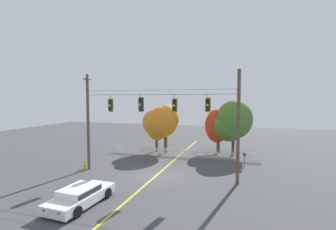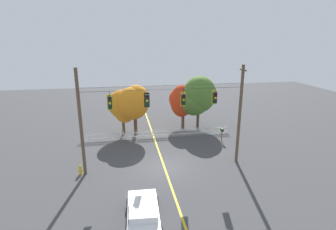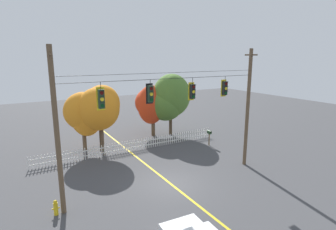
# 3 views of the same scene
# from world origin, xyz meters

# --- Properties ---
(ground) EXTENTS (80.00, 80.00, 0.00)m
(ground) POSITION_xyz_m (0.00, 0.00, 0.00)
(ground) COLOR #424244
(lane_centerline_stripe) EXTENTS (0.16, 36.00, 0.01)m
(lane_centerline_stripe) POSITION_xyz_m (0.00, 0.00, 0.00)
(lane_centerline_stripe) COLOR gold
(lane_centerline_stripe) RESTS_ON ground
(signal_support_span) EXTENTS (13.33, 1.10, 8.61)m
(signal_support_span) POSITION_xyz_m (0.00, -0.00, 4.40)
(signal_support_span) COLOR brown
(signal_support_span) RESTS_ON ground
(traffic_signal_northbound_secondary) EXTENTS (0.43, 0.38, 1.52)m
(traffic_signal_northbound_secondary) POSITION_xyz_m (-4.23, 0.01, 5.87)
(traffic_signal_northbound_secondary) COLOR black
(traffic_signal_northbound_primary) EXTENTS (0.43, 0.38, 1.42)m
(traffic_signal_northbound_primary) POSITION_xyz_m (-1.36, 0.01, 5.95)
(traffic_signal_northbound_primary) COLOR black
(traffic_signal_southbound_primary) EXTENTS (0.43, 0.38, 1.44)m
(traffic_signal_southbound_primary) POSITION_xyz_m (1.58, 0.01, 5.90)
(traffic_signal_southbound_primary) COLOR black
(traffic_signal_eastbound_side) EXTENTS (0.43, 0.38, 1.39)m
(traffic_signal_eastbound_side) POSITION_xyz_m (4.25, 0.01, 5.95)
(traffic_signal_eastbound_side) COLOR black
(white_picket_fence) EXTENTS (16.50, 0.06, 0.97)m
(white_picket_fence) POSITION_xyz_m (0.41, 7.04, 0.49)
(white_picket_fence) COLOR white
(white_picket_fence) RESTS_ON ground
(autumn_maple_near_fence) EXTENTS (3.22, 2.69, 5.20)m
(autumn_maple_near_fence) POSITION_xyz_m (-3.17, 8.76, 3.45)
(autumn_maple_near_fence) COLOR brown
(autumn_maple_near_fence) RESTS_ON ground
(autumn_maple_mid) EXTENTS (3.68, 3.07, 5.74)m
(autumn_maple_mid) POSITION_xyz_m (-2.02, 8.22, 3.91)
(autumn_maple_mid) COLOR #473828
(autumn_maple_mid) RESTS_ON ground
(autumn_oak_far_east) EXTENTS (3.52, 3.28, 5.24)m
(autumn_oak_far_east) POSITION_xyz_m (4.03, 10.70, 3.33)
(autumn_oak_far_east) COLOR brown
(autumn_oak_far_east) RESTS_ON ground
(autumn_maple_far_west) EXTENTS (4.43, 3.74, 6.36)m
(autumn_maple_far_west) POSITION_xyz_m (5.68, 9.79, 3.93)
(autumn_maple_far_west) COLOR #473828
(autumn_maple_far_west) RESTS_ON ground
(fire_hydrant) EXTENTS (0.38, 0.22, 0.83)m
(fire_hydrant) POSITION_xyz_m (-6.92, -0.04, 0.41)
(fire_hydrant) COLOR gold
(fire_hydrant) RESTS_ON ground
(roadside_mailbox) EXTENTS (0.25, 0.44, 1.42)m
(roadside_mailbox) POSITION_xyz_m (7.02, 4.90, 1.16)
(roadside_mailbox) COLOR brown
(roadside_mailbox) RESTS_ON ground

